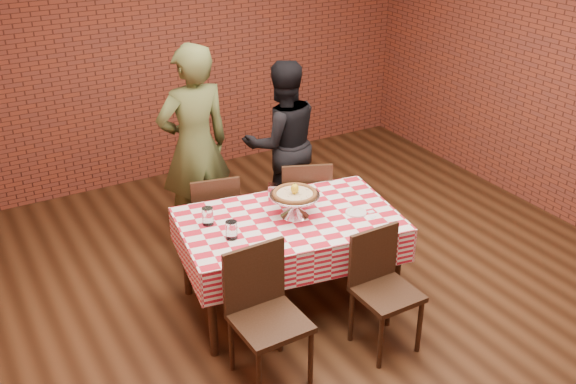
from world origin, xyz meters
The scene contains 19 objects.
ground centered at (0.00, 0.00, 0.00)m, with size 6.00×6.00×0.00m, color black.
back_wall centered at (0.00, 3.00, 1.45)m, with size 5.50×5.50×0.00m, color brown.
table centered at (-0.24, 0.23, 0.38)m, with size 1.60×0.96×0.75m, color #342114.
tablecloth centered at (-0.24, 0.23, 0.62)m, with size 1.64×1.00×0.27m, color red, non-canonical shape.
pizza_stand centered at (-0.18, 0.25, 0.84)m, with size 0.38×0.38×0.17m, color silver, non-canonical shape.
pizza centered at (-0.18, 0.25, 0.93)m, with size 0.34×0.34×0.03m, color beige.
lemon centered at (-0.18, 0.25, 0.98)m, with size 0.06×0.06×0.08m, color yellow.
water_glass_left centered at (-0.73, 0.18, 0.82)m, with size 0.08×0.08×0.13m, color white.
water_glass_right centered at (-0.80, 0.45, 0.82)m, with size 0.08×0.08×0.13m, color white.
side_plate centered at (0.24, 0.05, 0.76)m, with size 0.16×0.16×0.01m, color white.
sweetener_packet_a centered at (0.31, -0.06, 0.76)m, with size 0.05×0.04×0.01m, color white.
sweetener_packet_b centered at (0.35, 0.00, 0.76)m, with size 0.05×0.04×0.01m, color white.
condiment_caddy centered at (-0.18, 0.56, 0.82)m, with size 0.09×0.07×0.13m, color silver.
chair_near_left centered at (-0.77, -0.45, 0.47)m, with size 0.45×0.45×0.93m, color #342114, non-canonical shape.
chair_near_right centered at (0.09, -0.57, 0.44)m, with size 0.40×0.40×0.88m, color #342114, non-canonical shape.
chair_far_left centered at (-0.50, 1.06, 0.44)m, with size 0.40×0.40×0.88m, color #342114, non-canonical shape.
chair_far_right centered at (0.28, 0.88, 0.45)m, with size 0.42×0.42×0.90m, color #342114, non-canonical shape.
diner_olive centered at (-0.45, 1.51, 0.92)m, with size 0.67×0.44×1.83m, color #4B552B.
diner_black centered at (0.42, 1.49, 0.78)m, with size 0.76×0.59×1.57m, color black.
Camera 1 is at (-2.43, -3.56, 3.18)m, focal length 41.86 mm.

